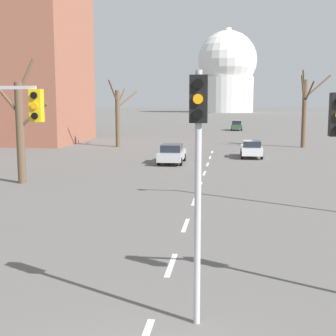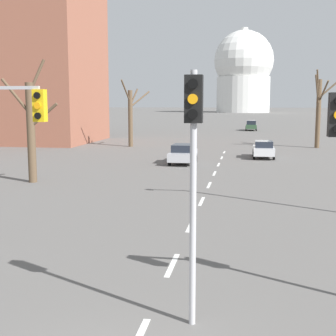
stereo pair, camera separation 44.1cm
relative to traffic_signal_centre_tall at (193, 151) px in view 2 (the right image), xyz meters
The scene contains 17 objects.
lane_stripe_1 5.24m from the traffic_signal_centre_tall, 105.75° to the left, with size 0.16×2.00×0.01m, color silver.
lane_stripe_2 8.91m from the traffic_signal_centre_tall, 97.07° to the left, with size 0.16×2.00×0.01m, color silver.
lane_stripe_3 13.12m from the traffic_signal_centre_tall, 94.55° to the left, with size 0.16×2.00×0.01m, color silver.
lane_stripe_4 17.47m from the traffic_signal_centre_tall, 93.35° to the left, with size 0.16×2.00×0.01m, color silver.
lane_stripe_5 21.88m from the traffic_signal_centre_tall, 92.65° to the left, with size 0.16×2.00×0.01m, color silver.
lane_stripe_6 26.32m from the traffic_signal_centre_tall, 92.19° to the left, with size 0.16×2.00×0.01m, color silver.
lane_stripe_7 30.78m from the traffic_signal_centre_tall, 91.87° to the left, with size 0.16×2.00×0.01m, color silver.
lane_stripe_8 35.25m from the traffic_signal_centre_tall, 91.63° to the left, with size 0.16×2.00×0.01m, color silver.
traffic_signal_centre_tall is the anchor object (origin of this frame).
sedan_near_left 26.80m from the traffic_signal_centre_tall, 98.17° to the left, with size 1.86×4.56×1.50m.
sedan_near_right 31.25m from the traffic_signal_centre_tall, 85.35° to the left, with size 1.80×4.05×1.47m.
sedan_mid_centre 70.34m from the traffic_signal_centre_tall, 88.56° to the left, with size 1.85×4.36×1.69m.
bare_tree_left_near 19.91m from the traffic_signal_centre_tall, 125.05° to the left, with size 3.32×0.65×7.20m.
bare_tree_right_near 41.74m from the traffic_signal_centre_tall, 78.44° to the left, with size 3.33×4.76×7.98m.
bare_tree_left_far 40.65m from the traffic_signal_centre_tall, 105.89° to the left, with size 2.22×3.97×7.01m.
capitol_dome 210.22m from the traffic_signal_centre_tall, 90.27° to the left, with size 26.80×26.80×37.86m.
apartment_block_left 51.84m from the traffic_signal_centre_tall, 120.79° to the left, with size 18.00×14.00×29.86m, color #935642.
Camera 2 is at (2.07, -6.27, 4.74)m, focal length 50.00 mm.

